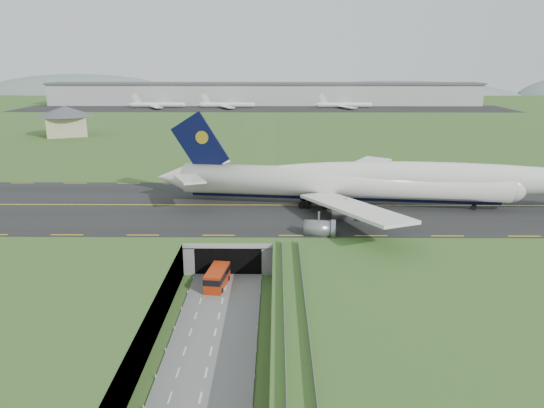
{
  "coord_description": "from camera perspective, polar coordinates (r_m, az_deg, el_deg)",
  "views": [
    {
      "loc": [
        8.63,
        -80.23,
        37.46
      ],
      "look_at": [
        7.73,
        20.0,
        9.98
      ],
      "focal_mm": 35.0,
      "sensor_mm": 36.0,
      "label": 1
    }
  ],
  "objects": [
    {
      "name": "shuttle_tram",
      "position": [
        90.95,
        -5.92,
        -7.88
      ],
      "size": [
        3.92,
        8.09,
        3.17
      ],
      "rotation": [
        0.0,
        0.0,
        -0.13
      ],
      "color": "#AF2B0B",
      "rests_on": "ground"
    },
    {
      "name": "guideway",
      "position": [
        69.1,
        2.48,
        -12.4
      ],
      "size": [
        3.0,
        53.0,
        7.05
      ],
      "color": "#A8A8A3",
      "rests_on": "ground"
    },
    {
      "name": "ground",
      "position": [
        88.97,
        -5.17,
        -9.64
      ],
      "size": [
        900.0,
        900.0,
        0.0
      ],
      "primitive_type": "plane",
      "color": "#325F26",
      "rests_on": "ground"
    },
    {
      "name": "cargo_terminal",
      "position": [
        380.47,
        -0.82,
        11.79
      ],
      "size": [
        320.0,
        67.0,
        15.6
      ],
      "color": "#B2B2B2",
      "rests_on": "ground"
    },
    {
      "name": "tunnel_portal",
      "position": [
        103.14,
        -4.32,
        -4.03
      ],
      "size": [
        17.0,
        22.3,
        6.0
      ],
      "color": "gray",
      "rests_on": "ground"
    },
    {
      "name": "distant_hills",
      "position": [
        514.94,
        6.84,
        10.61
      ],
      "size": [
        700.0,
        91.0,
        60.0
      ],
      "color": "slate",
      "rests_on": "ground"
    },
    {
      "name": "taxiway",
      "position": [
        117.81,
        -3.7,
        -0.14
      ],
      "size": [
        800.0,
        44.0,
        0.18
      ],
      "primitive_type": "cube",
      "color": "black",
      "rests_on": "airfield_deck"
    },
    {
      "name": "airfield_deck",
      "position": [
        87.75,
        -5.22,
        -7.86
      ],
      "size": [
        800.0,
        800.0,
        6.0
      ],
      "primitive_type": "cube",
      "color": "gray",
      "rests_on": "ground"
    },
    {
      "name": "trench_road",
      "position": [
        82.22,
        -5.69,
        -11.77
      ],
      "size": [
        12.0,
        75.0,
        0.2
      ],
      "primitive_type": "cube",
      "color": "slate",
      "rests_on": "ground"
    },
    {
      "name": "jumbo_jet",
      "position": [
        117.28,
        11.12,
        2.35
      ],
      "size": [
        100.79,
        63.34,
        21.1
      ],
      "rotation": [
        0.0,
        0.0,
        -0.12
      ],
      "color": "silver",
      "rests_on": "ground"
    },
    {
      "name": "service_building",
      "position": [
        241.62,
        -21.33,
        8.59
      ],
      "size": [
        29.94,
        29.94,
        12.51
      ],
      "rotation": [
        0.0,
        0.0,
        0.39
      ],
      "color": "tan",
      "rests_on": "ground"
    }
  ]
}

